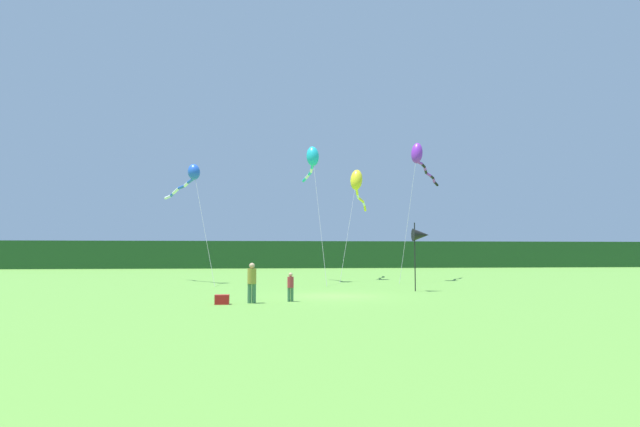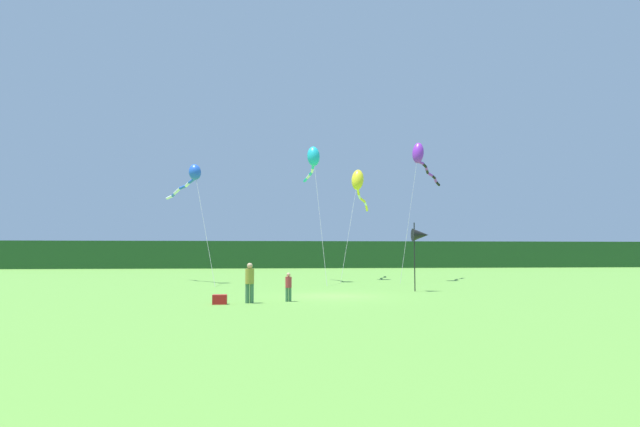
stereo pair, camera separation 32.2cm
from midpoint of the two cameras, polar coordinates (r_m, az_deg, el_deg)
The scene contains 10 objects.
ground_plane at distance 26.15m, azimuth 1.10°, elevation -8.83°, with size 120.00×120.00×0.00m, color #5B9338.
distant_treeline at distance 70.93m, azimuth -3.59°, elevation -4.42°, with size 108.00×2.45×3.56m, color #234C23.
person_adult at distance 22.66m, azimuth -7.72°, elevation -7.14°, with size 0.37×0.37×1.68m.
person_child at distance 23.25m, azimuth -3.58°, elevation -7.69°, with size 0.27×0.27×1.24m.
cooler_box at distance 22.41m, azimuth -10.86°, elevation -9.04°, with size 0.58×0.39×0.39m, color red.
banner_flag_pole at distance 29.72m, azimuth 10.43°, elevation -2.34°, with size 0.90×0.70×3.75m.
kite_purple at distance 41.03m, azimuth 10.31°, elevation 6.00°, with size 5.36×7.45×10.41m.
kite_cyan at distance 38.62m, azimuth -1.07°, elevation 5.96°, with size 1.04×7.83×9.87m.
kite_blue at distance 38.32m, azimuth -13.91°, elevation 3.94°, with size 4.64×8.57×8.33m.
kite_yellow at distance 41.92m, azimuth 3.77°, elevation 3.27°, with size 3.85×9.77×8.69m.
Camera 1 is at (-3.50, -25.83, 2.14)m, focal length 29.87 mm.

